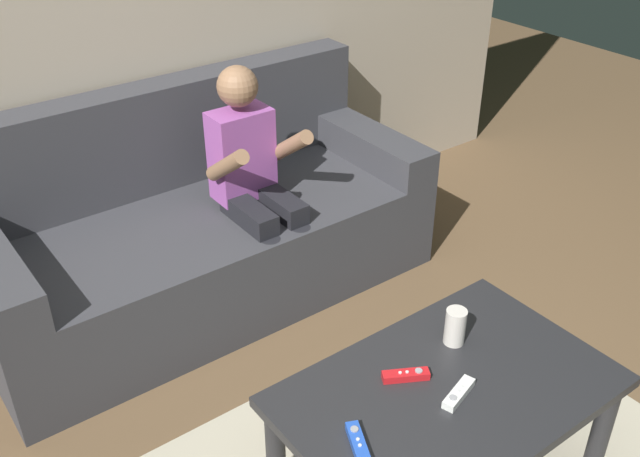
{
  "coord_description": "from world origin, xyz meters",
  "views": [
    {
      "loc": [
        -1.07,
        -1.02,
        1.9
      ],
      "look_at": [
        0.2,
        0.69,
        0.59
      ],
      "focal_mm": 40.5,
      "sensor_mm": 36.0,
      "label": 1
    }
  ],
  "objects_px": {
    "couch": "(201,229)",
    "game_remote_blue_center": "(358,443)",
    "person_seated_on_couch": "(255,177)",
    "game_remote_white_near_edge": "(459,393)",
    "soda_can": "(455,327)",
    "coffee_table": "(447,402)",
    "game_remote_red_far_corner": "(406,375)"
  },
  "relations": [
    {
      "from": "game_remote_red_far_corner",
      "to": "person_seated_on_couch",
      "type": "bearing_deg",
      "value": 81.17
    },
    {
      "from": "couch",
      "to": "game_remote_blue_center",
      "type": "height_order",
      "value": "couch"
    },
    {
      "from": "couch",
      "to": "game_remote_white_near_edge",
      "type": "xyz_separation_m",
      "value": [
        0.07,
        -1.42,
        0.12
      ]
    },
    {
      "from": "coffee_table",
      "to": "game_remote_white_near_edge",
      "type": "xyz_separation_m",
      "value": [
        -0.01,
        -0.04,
        0.07
      ]
    },
    {
      "from": "person_seated_on_couch",
      "to": "game_remote_red_far_corner",
      "type": "xyz_separation_m",
      "value": [
        -0.17,
        -1.09,
        -0.15
      ]
    },
    {
      "from": "coffee_table",
      "to": "game_remote_red_far_corner",
      "type": "distance_m",
      "value": 0.15
    },
    {
      "from": "game_remote_white_near_edge",
      "to": "coffee_table",
      "type": "bearing_deg",
      "value": 82.97
    },
    {
      "from": "game_remote_blue_center",
      "to": "soda_can",
      "type": "relative_size",
      "value": 1.17
    },
    {
      "from": "person_seated_on_couch",
      "to": "game_remote_blue_center",
      "type": "bearing_deg",
      "value": -110.32
    },
    {
      "from": "game_remote_white_near_edge",
      "to": "game_remote_red_far_corner",
      "type": "bearing_deg",
      "value": 115.98
    },
    {
      "from": "game_remote_white_near_edge",
      "to": "game_remote_blue_center",
      "type": "bearing_deg",
      "value": 175.18
    },
    {
      "from": "game_remote_blue_center",
      "to": "game_remote_red_far_corner",
      "type": "xyz_separation_m",
      "value": [
        0.28,
        0.12,
        0.0
      ]
    },
    {
      "from": "coffee_table",
      "to": "soda_can",
      "type": "relative_size",
      "value": 8.0
    },
    {
      "from": "person_seated_on_couch",
      "to": "game_remote_red_far_corner",
      "type": "bearing_deg",
      "value": -98.83
    },
    {
      "from": "coffee_table",
      "to": "game_remote_white_near_edge",
      "type": "distance_m",
      "value": 0.08
    },
    {
      "from": "person_seated_on_couch",
      "to": "game_remote_white_near_edge",
      "type": "relative_size",
      "value": 6.93
    },
    {
      "from": "game_remote_white_near_edge",
      "to": "game_remote_blue_center",
      "type": "height_order",
      "value": "same"
    },
    {
      "from": "game_remote_blue_center",
      "to": "soda_can",
      "type": "bearing_deg",
      "value": 16.27
    },
    {
      "from": "game_remote_white_near_edge",
      "to": "soda_can",
      "type": "relative_size",
      "value": 1.18
    },
    {
      "from": "game_remote_white_near_edge",
      "to": "game_remote_red_far_corner",
      "type": "distance_m",
      "value": 0.16
    },
    {
      "from": "couch",
      "to": "soda_can",
      "type": "height_order",
      "value": "couch"
    },
    {
      "from": "coffee_table",
      "to": "couch",
      "type": "bearing_deg",
      "value": 93.13
    },
    {
      "from": "couch",
      "to": "person_seated_on_couch",
      "type": "xyz_separation_m",
      "value": [
        0.17,
        -0.19,
        0.27
      ]
    },
    {
      "from": "couch",
      "to": "game_remote_blue_center",
      "type": "xyz_separation_m",
      "value": [
        -0.28,
        -1.39,
        0.12
      ]
    },
    {
      "from": "person_seated_on_couch",
      "to": "soda_can",
      "type": "bearing_deg",
      "value": -86.54
    },
    {
      "from": "person_seated_on_couch",
      "to": "coffee_table",
      "type": "relative_size",
      "value": 1.03
    },
    {
      "from": "couch",
      "to": "game_remote_white_near_edge",
      "type": "distance_m",
      "value": 1.43
    },
    {
      "from": "person_seated_on_couch",
      "to": "game_remote_blue_center",
      "type": "xyz_separation_m",
      "value": [
        -0.45,
        -1.2,
        -0.15
      ]
    },
    {
      "from": "coffee_table",
      "to": "game_remote_white_near_edge",
      "type": "height_order",
      "value": "game_remote_white_near_edge"
    },
    {
      "from": "couch",
      "to": "coffee_table",
      "type": "xyz_separation_m",
      "value": [
        0.08,
        -1.38,
        0.05
      ]
    },
    {
      "from": "couch",
      "to": "coffee_table",
      "type": "height_order",
      "value": "couch"
    },
    {
      "from": "coffee_table",
      "to": "game_remote_red_far_corner",
      "type": "xyz_separation_m",
      "value": [
        -0.08,
        0.1,
        0.07
      ]
    }
  ]
}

